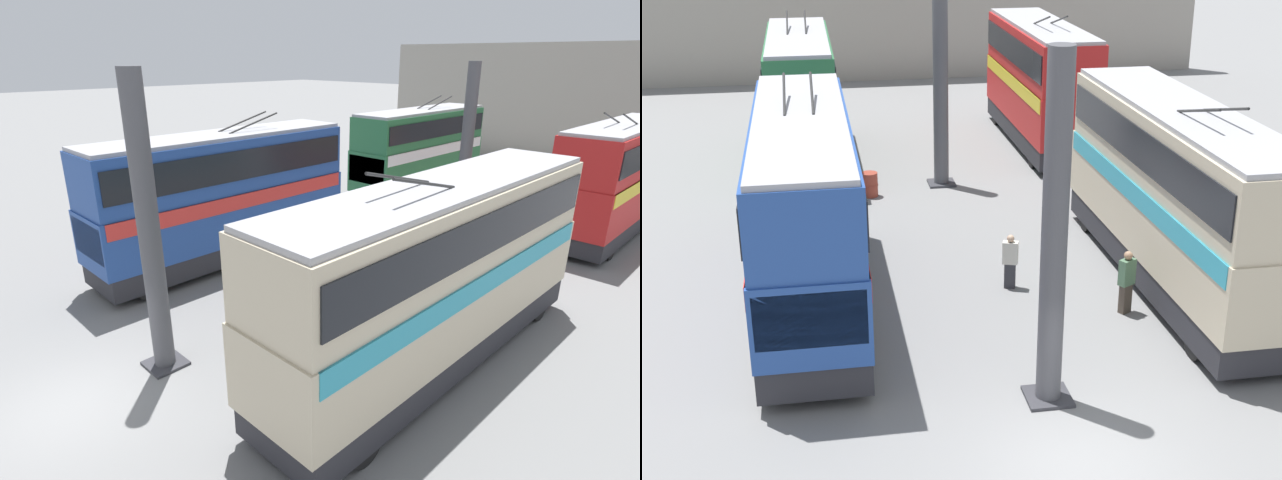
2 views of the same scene
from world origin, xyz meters
TOP-DOWN VIEW (x-y plane):
  - ground_plane at (0.00, 0.00)m, footprint 240.00×240.00m
  - depot_back_wall at (36.84, 0.00)m, footprint 0.50×36.00m
  - support_column_near at (2.41, 0.00)m, footprint 0.98×0.98m
  - support_column_far at (17.47, 0.00)m, footprint 0.98×0.98m
  - bus_left_near at (7.64, -4.95)m, footprint 11.42×2.54m
  - bus_left_far at (22.26, -4.95)m, footprint 9.88×2.54m
  - bus_right_near at (7.94, 4.95)m, footprint 10.71×2.54m
  - bus_right_mid at (21.23, 4.95)m, footprint 9.40×2.54m
  - person_by_left_row at (6.11, -3.06)m, footprint 0.41×0.48m
  - person_aisle_midway at (8.14, -0.46)m, footprint 0.36×0.47m
  - oil_drum at (16.55, 2.73)m, footprint 0.61×0.61m

SIDE VIEW (x-z plane):
  - ground_plane at x=0.00m, z-range 0.00..0.00m
  - oil_drum at x=16.55m, z-range 0.00..0.87m
  - person_aisle_midway at x=8.14m, z-range 0.04..1.59m
  - person_by_left_row at x=6.11m, z-range 0.05..1.77m
  - bus_left_near at x=7.64m, z-range 0.03..5.62m
  - bus_left_far at x=22.26m, z-range 0.03..5.72m
  - bus_right_mid at x=21.23m, z-range 0.04..5.70m
  - bus_right_near at x=7.94m, z-range 0.04..5.75m
  - support_column_near at x=2.41m, z-range -0.12..7.49m
  - support_column_far at x=17.47m, z-range -0.12..7.49m
  - depot_back_wall at x=36.84m, z-range 0.00..8.75m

